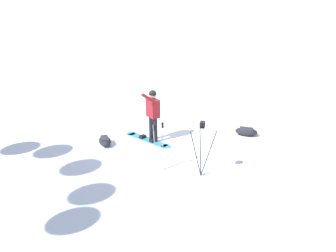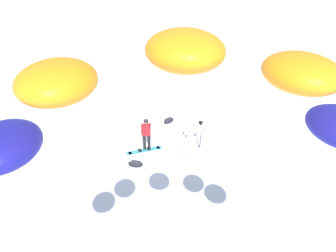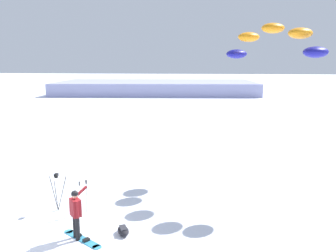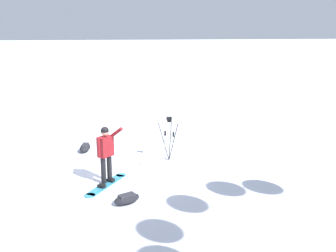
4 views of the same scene
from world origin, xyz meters
name	(u,v)px [view 1 (image 1 of 4)]	position (x,y,z in m)	size (l,w,h in m)	color
ground_plane	(173,139)	(0.00, 0.00, 0.00)	(300.00, 300.00, 0.00)	white
snowboarder	(153,111)	(-0.61, -0.20, 0.98)	(0.51, 0.73, 1.64)	black
snowboard	(148,139)	(-0.78, -0.17, 0.02)	(1.53, 1.16, 0.10)	teal
gear_bag_large	(246,131)	(2.29, 0.52, 0.14)	(0.75, 0.47, 0.27)	black
camera_tripod	(202,138)	(0.90, -2.23, 1.03)	(0.65, 0.62, 1.45)	#262628
gear_bag_small	(105,141)	(-2.00, -0.66, 0.13)	(0.59, 0.75, 0.25)	black
ski_poles	(159,140)	(-0.18, -2.04, 0.84)	(0.29, 0.34, 1.27)	gray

